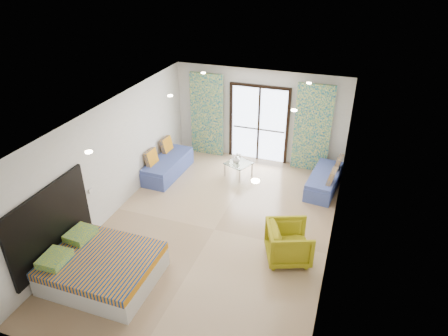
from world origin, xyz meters
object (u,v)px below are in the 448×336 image
(bed, at_px, (101,267))
(armchair, at_px, (289,241))
(daybed_left, at_px, (168,165))
(daybed_right, at_px, (325,180))
(coffee_table, at_px, (239,164))

(bed, bearing_deg, armchair, 28.49)
(daybed_left, bearing_deg, daybed_right, 10.51)
(coffee_table, relative_size, armchair, 0.93)
(bed, bearing_deg, daybed_right, 52.75)
(daybed_left, height_order, armchair, daybed_left)
(coffee_table, bearing_deg, daybed_left, -163.56)
(armchair, bearing_deg, daybed_left, 37.46)
(daybed_left, distance_m, armchair, 4.52)
(daybed_right, height_order, coffee_table, daybed_right)
(bed, xyz_separation_m, coffee_table, (1.26, 4.65, 0.08))
(coffee_table, bearing_deg, armchair, -55.94)
(bed, xyz_separation_m, armchair, (3.22, 1.75, 0.15))
(daybed_left, relative_size, armchair, 2.12)
(bed, bearing_deg, daybed_left, 98.88)
(armchair, bearing_deg, bed, 97.23)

